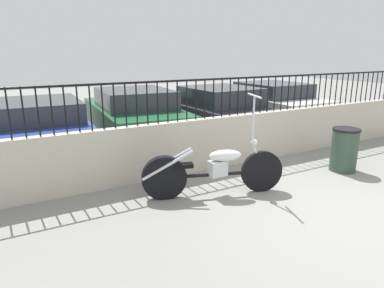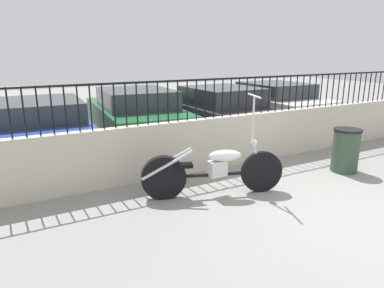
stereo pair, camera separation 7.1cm
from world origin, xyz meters
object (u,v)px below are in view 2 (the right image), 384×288
Objects in this scene: car_white at (271,102)px; trash_bin at (346,150)px; car_blue at (39,127)px; car_green at (135,115)px; motorcycle_black at (207,171)px; car_dark_grey at (219,110)px.

trash_bin is at bearing 158.12° from car_white.
car_green reaches higher than car_blue.
motorcycle_black reaches higher than car_green.
car_white is at bearing 58.48° from motorcycle_black.
motorcycle_black is 4.28m from car_dark_grey.
car_blue is 6.72m from car_white.
car_white is (1.82, 4.17, 0.25)m from trash_bin.
car_blue is at bearing 99.63° from car_green.
car_dark_grey is 2.24m from car_white.
car_white is at bearing -84.14° from car_blue.
trash_bin is at bearing -125.21° from car_blue.
car_green is (0.16, 3.68, 0.27)m from motorcycle_black.
car_white is at bearing 66.46° from trash_bin.
car_dark_grey is at bearing -87.67° from car_blue.
car_blue is at bearing 138.95° from motorcycle_black.
motorcycle_black reaches higher than trash_bin.
trash_bin is 3.77m from car_dark_grey.
car_white is at bearing -82.82° from car_green.
car_blue is 0.99× the size of car_green.
motorcycle_black is 6.09m from car_white.
car_green is (-2.70, 3.93, 0.27)m from trash_bin.
car_green is (2.19, 0.21, 0.04)m from car_blue.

